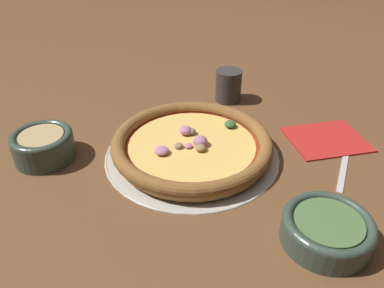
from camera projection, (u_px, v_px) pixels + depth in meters
name	position (u px, v px, depth m)	size (l,w,h in m)	color
ground_plane	(192.00, 154.00, 0.80)	(3.00, 3.00, 0.00)	brown
pizza_tray	(192.00, 153.00, 0.80)	(0.37, 0.37, 0.01)	#B7B2A8
pizza	(192.00, 144.00, 0.79)	(0.34, 0.34, 0.04)	tan
bowl_near	(43.00, 144.00, 0.78)	(0.13, 0.13, 0.06)	#334238
bowl_far	(327.00, 229.00, 0.59)	(0.14, 0.14, 0.05)	#334238
drinking_cup	(228.00, 86.00, 1.00)	(0.07, 0.07, 0.08)	#383333
napkin	(326.00, 138.00, 0.85)	(0.19, 0.17, 0.01)	#B2231E
fork	(345.00, 162.00, 0.78)	(0.10, 0.17, 0.00)	#B7B7BC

